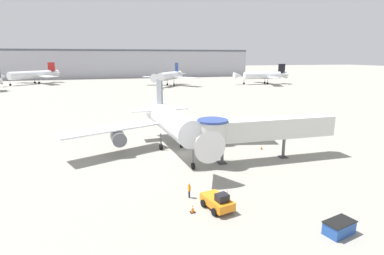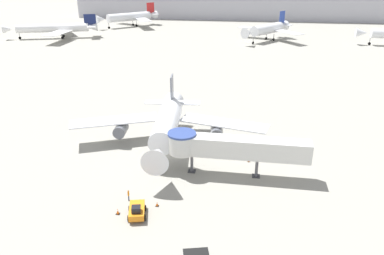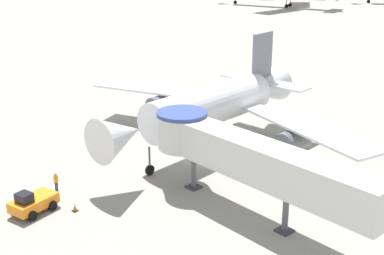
{
  "view_description": "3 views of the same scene",
  "coord_description": "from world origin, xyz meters",
  "px_view_note": "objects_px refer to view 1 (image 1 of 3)",
  "views": [
    {
      "loc": [
        -10.5,
        -41.37,
        14.23
      ],
      "look_at": [
        -0.14,
        -4.6,
        5.12
      ],
      "focal_mm": 28.0,
      "sensor_mm": 36.0,
      "label": 1
    },
    {
      "loc": [
        11.05,
        -53.16,
        27.95
      ],
      "look_at": [
        3.19,
        -0.47,
        4.98
      ],
      "focal_mm": 35.0,
      "sensor_mm": 36.0,
      "label": 2
    },
    {
      "loc": [
        33.1,
        -32.24,
        19.28
      ],
      "look_at": [
        0.09,
        -2.05,
        3.45
      ],
      "focal_mm": 50.0,
      "sensor_mm": 36.0,
      "label": 3
    }
  ],
  "objects_px": {
    "background_jet_black_tail": "(263,75)",
    "background_jet_blue_tail": "(169,76)",
    "service_container_blue": "(339,227)",
    "traffic_cone_apron_front": "(193,209)",
    "ground_crew_marshaller": "(189,189)",
    "background_jet_red_tail": "(32,75)",
    "traffic_cone_starboard_wing": "(262,147)",
    "traffic_cone_near_nose": "(227,193)",
    "main_airplane": "(173,123)",
    "pushback_tug_orange": "(218,201)",
    "jet_bridge": "(258,129)"
  },
  "relations": [
    {
      "from": "pushback_tug_orange",
      "to": "service_container_blue",
      "type": "xyz_separation_m",
      "value": [
        8.15,
        -6.53,
        -0.23
      ]
    },
    {
      "from": "pushback_tug_orange",
      "to": "background_jet_blue_tail",
      "type": "relative_size",
      "value": 0.15
    },
    {
      "from": "jet_bridge",
      "to": "ground_crew_marshaller",
      "type": "height_order",
      "value": "jet_bridge"
    },
    {
      "from": "pushback_tug_orange",
      "to": "service_container_blue",
      "type": "distance_m",
      "value": 10.45
    },
    {
      "from": "traffic_cone_apron_front",
      "to": "pushback_tug_orange",
      "type": "bearing_deg",
      "value": -1.36
    },
    {
      "from": "background_jet_red_tail",
      "to": "jet_bridge",
      "type": "bearing_deg",
      "value": -23.71
    },
    {
      "from": "main_airplane",
      "to": "background_jet_blue_tail",
      "type": "height_order",
      "value": "background_jet_blue_tail"
    },
    {
      "from": "traffic_cone_starboard_wing",
      "to": "background_jet_black_tail",
      "type": "height_order",
      "value": "background_jet_black_tail"
    },
    {
      "from": "traffic_cone_apron_front",
      "to": "background_jet_blue_tail",
      "type": "xyz_separation_m",
      "value": [
        22.32,
        120.98,
        4.46
      ]
    },
    {
      "from": "background_jet_black_tail",
      "to": "traffic_cone_near_nose",
      "type": "bearing_deg",
      "value": -27.08
    },
    {
      "from": "background_jet_blue_tail",
      "to": "background_jet_red_tail",
      "type": "height_order",
      "value": "background_jet_blue_tail"
    },
    {
      "from": "jet_bridge",
      "to": "background_jet_blue_tail",
      "type": "bearing_deg",
      "value": 85.31
    },
    {
      "from": "service_container_blue",
      "to": "traffic_cone_apron_front",
      "type": "relative_size",
      "value": 3.76
    },
    {
      "from": "background_jet_black_tail",
      "to": "background_jet_blue_tail",
      "type": "height_order",
      "value": "background_jet_blue_tail"
    },
    {
      "from": "background_jet_blue_tail",
      "to": "ground_crew_marshaller",
      "type": "bearing_deg",
      "value": -64.99
    },
    {
      "from": "traffic_cone_starboard_wing",
      "to": "background_jet_blue_tail",
      "type": "distance_m",
      "value": 105.39
    },
    {
      "from": "service_container_blue",
      "to": "traffic_cone_starboard_wing",
      "type": "relative_size",
      "value": 4.69
    },
    {
      "from": "background_jet_blue_tail",
      "to": "background_jet_black_tail",
      "type": "bearing_deg",
      "value": 31.2
    },
    {
      "from": "jet_bridge",
      "to": "service_container_blue",
      "type": "relative_size",
      "value": 6.96
    },
    {
      "from": "main_airplane",
      "to": "jet_bridge",
      "type": "bearing_deg",
      "value": -39.97
    },
    {
      "from": "jet_bridge",
      "to": "background_jet_black_tail",
      "type": "distance_m",
      "value": 120.95
    },
    {
      "from": "jet_bridge",
      "to": "service_container_blue",
      "type": "xyz_separation_m",
      "value": [
        -2.04,
        -18.18,
        -3.92
      ]
    },
    {
      "from": "traffic_cone_starboard_wing",
      "to": "jet_bridge",
      "type": "bearing_deg",
      "value": -126.06
    },
    {
      "from": "main_airplane",
      "to": "traffic_cone_near_nose",
      "type": "height_order",
      "value": "main_airplane"
    },
    {
      "from": "background_jet_red_tail",
      "to": "traffic_cone_apron_front",
      "type": "bearing_deg",
      "value": -29.58
    },
    {
      "from": "main_airplane",
      "to": "traffic_cone_starboard_wing",
      "type": "bearing_deg",
      "value": -17.25
    },
    {
      "from": "ground_crew_marshaller",
      "to": "background_jet_blue_tail",
      "type": "distance_m",
      "value": 120.07
    },
    {
      "from": "jet_bridge",
      "to": "ground_crew_marshaller",
      "type": "distance_m",
      "value": 15.33
    },
    {
      "from": "background_jet_red_tail",
      "to": "background_jet_blue_tail",
      "type": "bearing_deg",
      "value": 19.71
    },
    {
      "from": "jet_bridge",
      "to": "main_airplane",
      "type": "bearing_deg",
      "value": 145.47
    },
    {
      "from": "main_airplane",
      "to": "pushback_tug_orange",
      "type": "height_order",
      "value": "main_airplane"
    },
    {
      "from": "pushback_tug_orange",
      "to": "background_jet_red_tail",
      "type": "xyz_separation_m",
      "value": [
        -47.06,
        151.21,
        4.0
      ]
    },
    {
      "from": "pushback_tug_orange",
      "to": "ground_crew_marshaller",
      "type": "distance_m",
      "value": 3.63
    },
    {
      "from": "traffic_cone_near_nose",
      "to": "jet_bridge",
      "type": "bearing_deg",
      "value": 48.3
    },
    {
      "from": "pushback_tug_orange",
      "to": "service_container_blue",
      "type": "bearing_deg",
      "value": -52.09
    },
    {
      "from": "pushback_tug_orange",
      "to": "main_airplane",
      "type": "bearing_deg",
      "value": 77.04
    },
    {
      "from": "service_container_blue",
      "to": "traffic_cone_apron_front",
      "type": "xyz_separation_m",
      "value": [
        -10.61,
        6.59,
        -0.21
      ]
    },
    {
      "from": "traffic_cone_apron_front",
      "to": "background_jet_red_tail",
      "type": "bearing_deg",
      "value": 106.44
    },
    {
      "from": "main_airplane",
      "to": "service_container_blue",
      "type": "height_order",
      "value": "main_airplane"
    },
    {
      "from": "ground_crew_marshaller",
      "to": "background_jet_black_tail",
      "type": "height_order",
      "value": "background_jet_black_tail"
    },
    {
      "from": "pushback_tug_orange",
      "to": "traffic_cone_starboard_wing",
      "type": "height_order",
      "value": "pushback_tug_orange"
    },
    {
      "from": "traffic_cone_apron_front",
      "to": "traffic_cone_near_nose",
      "type": "height_order",
      "value": "traffic_cone_apron_front"
    },
    {
      "from": "background_jet_black_tail",
      "to": "background_jet_red_tail",
      "type": "bearing_deg",
      "value": -103.09
    },
    {
      "from": "background_jet_black_tail",
      "to": "pushback_tug_orange",
      "type": "bearing_deg",
      "value": -27.27
    },
    {
      "from": "traffic_cone_apron_front",
      "to": "background_jet_black_tail",
      "type": "bearing_deg",
      "value": 58.65
    },
    {
      "from": "main_airplane",
      "to": "background_jet_red_tail",
      "type": "relative_size",
      "value": 1.21
    },
    {
      "from": "traffic_cone_near_nose",
      "to": "background_jet_blue_tail",
      "type": "bearing_deg",
      "value": 81.41
    },
    {
      "from": "service_container_blue",
      "to": "traffic_cone_starboard_wing",
      "type": "xyz_separation_m",
      "value": [
        5.17,
        22.48,
        -0.29
      ]
    },
    {
      "from": "traffic_cone_apron_front",
      "to": "ground_crew_marshaller",
      "type": "xyz_separation_m",
      "value": [
        0.48,
        2.98,
        0.57
      ]
    },
    {
      "from": "traffic_cone_near_nose",
      "to": "traffic_cone_starboard_wing",
      "type": "distance_m",
      "value": 17.71
    }
  ]
}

